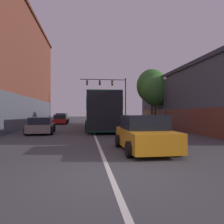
{
  "coord_description": "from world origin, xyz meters",
  "views": [
    {
      "loc": [
        -0.65,
        -5.64,
        1.65
      ],
      "look_at": [
        1.83,
        14.76,
        1.67
      ],
      "focal_mm": 35.0,
      "sensor_mm": 36.0,
      "label": 1
    }
  ],
  "objects_px": {
    "parked_car_left_far": "(41,126)",
    "traffic_signal_gantry": "(111,90)",
    "hatchback_foreground": "(144,134)",
    "parked_car_left_near": "(62,118)",
    "street_tree_near": "(152,86)",
    "street_lamp": "(165,101)",
    "parked_car_left_mid": "(60,119)",
    "street_tree_far": "(155,91)",
    "bus": "(102,110)"
  },
  "relations": [
    {
      "from": "parked_car_left_far",
      "to": "traffic_signal_gantry",
      "type": "xyz_separation_m",
      "value": [
        7.61,
        17.59,
        4.72
      ]
    },
    {
      "from": "hatchback_foreground",
      "to": "parked_car_left_far",
      "type": "height_order",
      "value": "hatchback_foreground"
    },
    {
      "from": "parked_car_left_near",
      "to": "street_tree_near",
      "type": "relative_size",
      "value": 0.71
    },
    {
      "from": "traffic_signal_gantry",
      "to": "street_tree_near",
      "type": "bearing_deg",
      "value": -73.47
    },
    {
      "from": "street_lamp",
      "to": "street_tree_near",
      "type": "relative_size",
      "value": 0.73
    },
    {
      "from": "parked_car_left_mid",
      "to": "street_tree_far",
      "type": "xyz_separation_m",
      "value": [
        10.9,
        -8.55,
        3.3
      ]
    },
    {
      "from": "street_tree_far",
      "to": "traffic_signal_gantry",
      "type": "bearing_deg",
      "value": 104.56
    },
    {
      "from": "parked_car_left_near",
      "to": "traffic_signal_gantry",
      "type": "height_order",
      "value": "traffic_signal_gantry"
    },
    {
      "from": "street_tree_near",
      "to": "bus",
      "type": "bearing_deg",
      "value": -157.27
    },
    {
      "from": "parked_car_left_far",
      "to": "street_tree_far",
      "type": "bearing_deg",
      "value": -68.5
    },
    {
      "from": "parked_car_left_near",
      "to": "parked_car_left_far",
      "type": "height_order",
      "value": "parked_car_left_near"
    },
    {
      "from": "bus",
      "to": "hatchback_foreground",
      "type": "relative_size",
      "value": 3.12
    },
    {
      "from": "hatchback_foreground",
      "to": "parked_car_left_mid",
      "type": "relative_size",
      "value": 0.94
    },
    {
      "from": "bus",
      "to": "hatchback_foreground",
      "type": "bearing_deg",
      "value": -173.44
    },
    {
      "from": "hatchback_foreground",
      "to": "street_tree_near",
      "type": "height_order",
      "value": "street_tree_near"
    },
    {
      "from": "traffic_signal_gantry",
      "to": "street_tree_far",
      "type": "distance_m",
      "value": 12.92
    },
    {
      "from": "bus",
      "to": "parked_car_left_near",
      "type": "distance_m",
      "value": 15.87
    },
    {
      "from": "bus",
      "to": "parked_car_left_near",
      "type": "relative_size",
      "value": 2.67
    },
    {
      "from": "parked_car_left_near",
      "to": "parked_car_left_far",
      "type": "bearing_deg",
      "value": -175.34
    },
    {
      "from": "bus",
      "to": "street_lamp",
      "type": "distance_m",
      "value": 6.17
    },
    {
      "from": "hatchback_foreground",
      "to": "street_tree_far",
      "type": "bearing_deg",
      "value": -20.89
    },
    {
      "from": "bus",
      "to": "parked_car_left_mid",
      "type": "height_order",
      "value": "bus"
    },
    {
      "from": "bus",
      "to": "traffic_signal_gantry",
      "type": "relative_size",
      "value": 1.66
    },
    {
      "from": "hatchback_foreground",
      "to": "street_tree_near",
      "type": "distance_m",
      "value": 16.18
    },
    {
      "from": "hatchback_foreground",
      "to": "street_lamp",
      "type": "bearing_deg",
      "value": -26.31
    },
    {
      "from": "street_lamp",
      "to": "street_tree_far",
      "type": "distance_m",
      "value": 4.33
    },
    {
      "from": "parked_car_left_near",
      "to": "street_tree_far",
      "type": "height_order",
      "value": "street_tree_far"
    },
    {
      "from": "hatchback_foreground",
      "to": "parked_car_left_far",
      "type": "distance_m",
      "value": 10.29
    },
    {
      "from": "traffic_signal_gantry",
      "to": "street_lamp",
      "type": "xyz_separation_m",
      "value": [
        2.8,
        -16.54,
        -2.68
      ]
    },
    {
      "from": "bus",
      "to": "traffic_signal_gantry",
      "type": "xyz_separation_m",
      "value": [
        2.54,
        13.55,
        3.48
      ]
    },
    {
      "from": "bus",
      "to": "street_tree_far",
      "type": "bearing_deg",
      "value": -76.49
    },
    {
      "from": "parked_car_left_far",
      "to": "street_tree_near",
      "type": "relative_size",
      "value": 0.63
    },
    {
      "from": "street_lamp",
      "to": "street_tree_near",
      "type": "bearing_deg",
      "value": 84.77
    },
    {
      "from": "hatchback_foreground",
      "to": "street_tree_far",
      "type": "height_order",
      "value": "street_tree_far"
    },
    {
      "from": "parked_car_left_mid",
      "to": "bus",
      "type": "bearing_deg",
      "value": -153.21
    },
    {
      "from": "parked_car_left_mid",
      "to": "parked_car_left_far",
      "type": "distance_m",
      "value": 13.71
    },
    {
      "from": "parked_car_left_mid",
      "to": "street_lamp",
      "type": "xyz_separation_m",
      "value": [
        10.47,
        -12.66,
        2.01
      ]
    },
    {
      "from": "parked_car_left_near",
      "to": "street_tree_far",
      "type": "distance_m",
      "value": 18.03
    },
    {
      "from": "bus",
      "to": "street_tree_near",
      "type": "xyz_separation_m",
      "value": [
        5.83,
        2.44,
        2.78
      ]
    },
    {
      "from": "traffic_signal_gantry",
      "to": "street_tree_far",
      "type": "height_order",
      "value": "traffic_signal_gantry"
    },
    {
      "from": "parked_car_left_far",
      "to": "street_tree_far",
      "type": "height_order",
      "value": "street_tree_far"
    },
    {
      "from": "hatchback_foreground",
      "to": "parked_car_left_near",
      "type": "relative_size",
      "value": 0.85
    },
    {
      "from": "parked_car_left_mid",
      "to": "parked_car_left_far",
      "type": "bearing_deg",
      "value": 179.08
    },
    {
      "from": "hatchback_foreground",
      "to": "parked_car_left_near",
      "type": "bearing_deg",
      "value": 12.02
    },
    {
      "from": "parked_car_left_far",
      "to": "street_tree_far",
      "type": "xyz_separation_m",
      "value": [
        10.84,
        5.16,
        3.34
      ]
    },
    {
      "from": "parked_car_left_mid",
      "to": "street_lamp",
      "type": "relative_size",
      "value": 0.88
    },
    {
      "from": "parked_car_left_mid",
      "to": "parked_car_left_far",
      "type": "height_order",
      "value": "parked_car_left_mid"
    },
    {
      "from": "hatchback_foreground",
      "to": "parked_car_left_near",
      "type": "xyz_separation_m",
      "value": [
        -6.33,
        27.3,
        -0.01
      ]
    },
    {
      "from": "bus",
      "to": "traffic_signal_gantry",
      "type": "distance_m",
      "value": 14.22
    },
    {
      "from": "parked_car_left_near",
      "to": "parked_car_left_far",
      "type": "xyz_separation_m",
      "value": [
        0.39,
        -18.9,
        -0.1
      ]
    }
  ]
}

